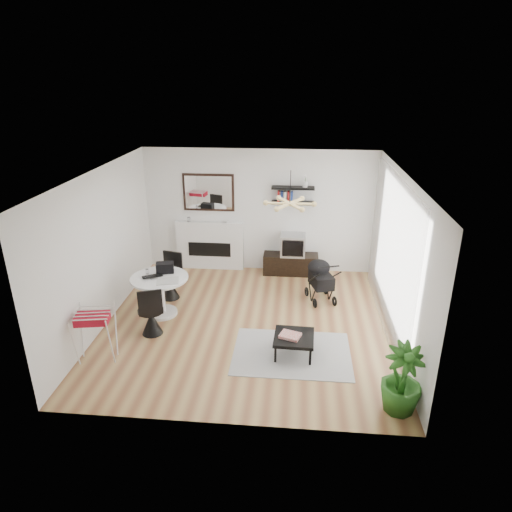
# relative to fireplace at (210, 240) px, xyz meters

# --- Properties ---
(floor) EXTENTS (5.00, 5.00, 0.00)m
(floor) POSITION_rel_fireplace_xyz_m (1.10, -2.42, -0.69)
(floor) COLOR brown
(floor) RESTS_ON ground
(ceiling) EXTENTS (5.00, 5.00, 0.00)m
(ceiling) POSITION_rel_fireplace_xyz_m (1.10, -2.42, 2.01)
(ceiling) COLOR white
(ceiling) RESTS_ON wall_back
(wall_back) EXTENTS (5.00, 0.00, 5.00)m
(wall_back) POSITION_rel_fireplace_xyz_m (1.10, 0.08, 0.66)
(wall_back) COLOR white
(wall_back) RESTS_ON floor
(wall_left) EXTENTS (0.00, 5.00, 5.00)m
(wall_left) POSITION_rel_fireplace_xyz_m (-1.40, -2.42, 0.66)
(wall_left) COLOR white
(wall_left) RESTS_ON floor
(wall_right) EXTENTS (0.00, 5.00, 5.00)m
(wall_right) POSITION_rel_fireplace_xyz_m (3.60, -2.42, 0.66)
(wall_right) COLOR white
(wall_right) RESTS_ON floor
(sheer_curtain) EXTENTS (0.04, 3.60, 2.60)m
(sheer_curtain) POSITION_rel_fireplace_xyz_m (3.50, -2.22, 0.66)
(sheer_curtain) COLOR white
(sheer_curtain) RESTS_ON wall_right
(fireplace) EXTENTS (1.50, 0.17, 2.16)m
(fireplace) POSITION_rel_fireplace_xyz_m (0.00, 0.00, 0.00)
(fireplace) COLOR white
(fireplace) RESTS_ON floor
(shelf_lower) EXTENTS (0.90, 0.25, 0.04)m
(shelf_lower) POSITION_rel_fireplace_xyz_m (1.82, -0.05, 0.91)
(shelf_lower) COLOR black
(shelf_lower) RESTS_ON wall_back
(shelf_upper) EXTENTS (0.90, 0.25, 0.04)m
(shelf_upper) POSITION_rel_fireplace_xyz_m (1.82, -0.05, 1.23)
(shelf_upper) COLOR black
(shelf_upper) RESTS_ON wall_back
(pendant_lamp) EXTENTS (0.90, 0.90, 0.10)m
(pendant_lamp) POSITION_rel_fireplace_xyz_m (1.80, -2.12, 1.46)
(pendant_lamp) COLOR #D8BB71
(pendant_lamp) RESTS_ON ceiling
(tv_console) EXTENTS (1.20, 0.42, 0.45)m
(tv_console) POSITION_rel_fireplace_xyz_m (1.82, -0.14, -0.46)
(tv_console) COLOR black
(tv_console) RESTS_ON floor
(crt_tv) EXTENTS (0.53, 0.46, 0.46)m
(crt_tv) POSITION_rel_fireplace_xyz_m (1.86, -0.15, -0.00)
(crt_tv) COLOR #B0B0B2
(crt_tv) RESTS_ON tv_console
(dining_table) EXTENTS (1.03, 1.03, 0.75)m
(dining_table) POSITION_rel_fireplace_xyz_m (-0.50, -2.22, -0.19)
(dining_table) COLOR white
(dining_table) RESTS_ON floor
(laptop) EXTENTS (0.43, 0.38, 0.03)m
(laptop) POSITION_rel_fireplace_xyz_m (-0.59, -2.28, 0.08)
(laptop) COLOR black
(laptop) RESTS_ON dining_table
(black_bag) EXTENTS (0.35, 0.26, 0.19)m
(black_bag) POSITION_rel_fireplace_xyz_m (-0.45, -2.00, 0.16)
(black_bag) COLOR black
(black_bag) RESTS_ON dining_table
(newspaper) EXTENTS (0.44, 0.39, 0.01)m
(newspaper) POSITION_rel_fireplace_xyz_m (-0.30, -2.37, 0.08)
(newspaper) COLOR beige
(newspaper) RESTS_ON dining_table
(drinking_glass) EXTENTS (0.05, 0.05, 0.09)m
(drinking_glass) POSITION_rel_fireplace_xyz_m (-0.76, -2.09, 0.12)
(drinking_glass) COLOR white
(drinking_glass) RESTS_ON dining_table
(chair_far) EXTENTS (0.46, 0.47, 0.91)m
(chair_far) POSITION_rel_fireplace_xyz_m (-0.52, -1.54, -0.40)
(chair_far) COLOR black
(chair_far) RESTS_ON floor
(chair_near) EXTENTS (0.48, 0.49, 0.91)m
(chair_near) POSITION_rel_fireplace_xyz_m (-0.47, -2.90, -0.40)
(chair_near) COLOR black
(chair_near) RESTS_ON floor
(drying_rack) EXTENTS (0.65, 0.62, 0.85)m
(drying_rack) POSITION_rel_fireplace_xyz_m (-1.08, -3.71, -0.24)
(drying_rack) COLOR white
(drying_rack) RESTS_ON floor
(stroller) EXTENTS (0.63, 0.80, 0.88)m
(stroller) POSITION_rel_fireplace_xyz_m (2.42, -1.33, -0.31)
(stroller) COLOR black
(stroller) RESTS_ON floor
(rug) EXTENTS (1.86, 1.34, 0.01)m
(rug) POSITION_rel_fireplace_xyz_m (1.92, -3.27, -0.68)
(rug) COLOR #A8A8A8
(rug) RESTS_ON floor
(coffee_table) EXTENTS (0.64, 0.64, 0.32)m
(coffee_table) POSITION_rel_fireplace_xyz_m (1.94, -3.28, -0.39)
(coffee_table) COLOR black
(coffee_table) RESTS_ON rug
(magazines) EXTENTS (0.37, 0.33, 0.04)m
(magazines) POSITION_rel_fireplace_xyz_m (1.88, -3.31, -0.33)
(magazines) COLOR #BC382F
(magazines) RESTS_ON coffee_table
(potted_plant) EXTENTS (0.67, 0.67, 0.97)m
(potted_plant) POSITION_rel_fireplace_xyz_m (3.35, -4.45, -0.20)
(potted_plant) COLOR #255E1B
(potted_plant) RESTS_ON floor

